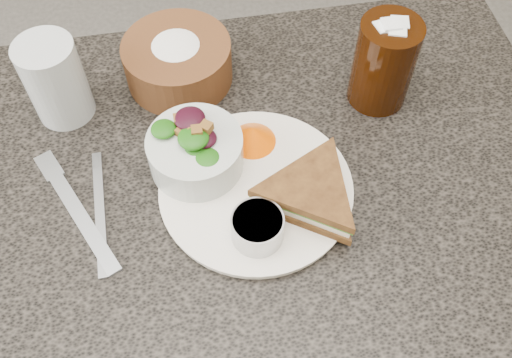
{
  "coord_description": "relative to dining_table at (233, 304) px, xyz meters",
  "views": [
    {
      "loc": [
        -0.03,
        -0.4,
        1.4
      ],
      "look_at": [
        0.04,
        0.01,
        0.78
      ],
      "focal_mm": 40.0,
      "sensor_mm": 36.0,
      "label": 1
    }
  ],
  "objects": [
    {
      "name": "dressing_ramekin",
      "position": [
        0.03,
        -0.07,
        0.41
      ],
      "size": [
        0.09,
        0.09,
        0.04
      ],
      "primitive_type": "cylinder",
      "rotation": [
        0.0,
        0.0,
        0.43
      ],
      "color": "#A1A3A7",
      "rests_on": "dinner_plate"
    },
    {
      "name": "orange_wedge",
      "position": [
        0.05,
        0.08,
        0.4
      ],
      "size": [
        0.09,
        0.09,
        0.03
      ],
      "primitive_type": "cone",
      "rotation": [
        0.0,
        0.0,
        0.54
      ],
      "color": "#F25900",
      "rests_on": "dinner_plate"
    },
    {
      "name": "dining_table",
      "position": [
        0.0,
        0.0,
        0.0
      ],
      "size": [
        1.0,
        0.7,
        0.75
      ],
      "primitive_type": "cube",
      "color": "black",
      "rests_on": "floor"
    },
    {
      "name": "salad_bowl",
      "position": [
        -0.03,
        0.06,
        0.42
      ],
      "size": [
        0.14,
        0.14,
        0.07
      ],
      "primitive_type": null,
      "rotation": [
        0.0,
        0.0,
        0.09
      ],
      "color": "#B4BDB9",
      "rests_on": "dinner_plate"
    },
    {
      "name": "dinner_plate",
      "position": [
        0.04,
        0.01,
        0.38
      ],
      "size": [
        0.25,
        0.25,
        0.01
      ],
      "primitive_type": "cylinder",
      "color": "silver",
      "rests_on": "dining_table"
    },
    {
      "name": "bread_basket",
      "position": [
        -0.03,
        0.23,
        0.42
      ],
      "size": [
        0.2,
        0.2,
        0.09
      ],
      "primitive_type": null,
      "rotation": [
        0.0,
        0.0,
        0.28
      ],
      "color": "brown",
      "rests_on": "dining_table"
    },
    {
      "name": "fork",
      "position": [
        -0.19,
        0.01,
        0.38
      ],
      "size": [
        0.1,
        0.18,
        0.01
      ],
      "primitive_type": "cube",
      "rotation": [
        0.0,
        0.0,
        0.44
      ],
      "color": "#A5ACB6",
      "rests_on": "dining_table"
    },
    {
      "name": "water_glass",
      "position": [
        -0.21,
        0.2,
        0.44
      ],
      "size": [
        0.11,
        0.11,
        0.13
      ],
      "primitive_type": "cylinder",
      "rotation": [
        0.0,
        0.0,
        0.38
      ],
      "color": "#AEB6BC",
      "rests_on": "dining_table"
    },
    {
      "name": "knife",
      "position": [
        -0.16,
        0.01,
        0.38
      ],
      "size": [
        0.02,
        0.19,
        0.0
      ],
      "primitive_type": "cube",
      "rotation": [
        0.0,
        0.0,
        0.02
      ],
      "color": "#8F9299",
      "rests_on": "dining_table"
    },
    {
      "name": "sandwich",
      "position": [
        0.11,
        -0.03,
        0.41
      ],
      "size": [
        0.22,
        0.22,
        0.04
      ],
      "primitive_type": null,
      "rotation": [
        0.0,
        0.0,
        -0.58
      ],
      "color": "brown",
      "rests_on": "dinner_plate"
    },
    {
      "name": "cola_glass",
      "position": [
        0.25,
        0.14,
        0.45
      ],
      "size": [
        0.1,
        0.1,
        0.15
      ],
      "primitive_type": null,
      "rotation": [
        0.0,
        0.0,
        0.17
      ],
      "color": "black",
      "rests_on": "dining_table"
    }
  ]
}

